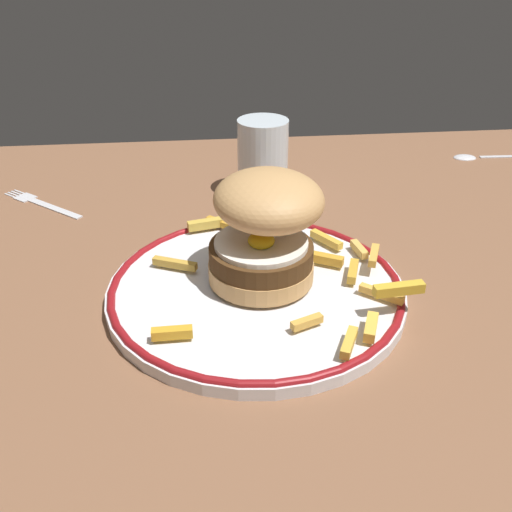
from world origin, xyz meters
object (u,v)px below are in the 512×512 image
at_px(water_glass, 263,162).
at_px(burger, 265,227).
at_px(fork, 41,203).
at_px(dinner_plate, 256,289).
at_px(spoon, 474,156).

bearing_deg(water_glass, burger, -95.88).
relative_size(burger, water_glass, 1.35).
xyz_separation_m(burger, fork, (-0.27, 0.23, -0.07)).
distance_m(dinner_plate, water_glass, 0.26).
xyz_separation_m(water_glass, fork, (-0.30, -0.01, -0.04)).
bearing_deg(dinner_plate, water_glass, 82.09).
bearing_deg(fork, spoon, 9.45).
bearing_deg(dinner_plate, burger, 51.71).
relative_size(burger, fork, 1.16).
distance_m(water_glass, fork, 0.30).
distance_m(fork, spoon, 0.66).
distance_m(burger, fork, 0.36).
bearing_deg(dinner_plate, fork, 137.06).
distance_m(dinner_plate, spoon, 0.52).
relative_size(dinner_plate, water_glass, 2.89).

